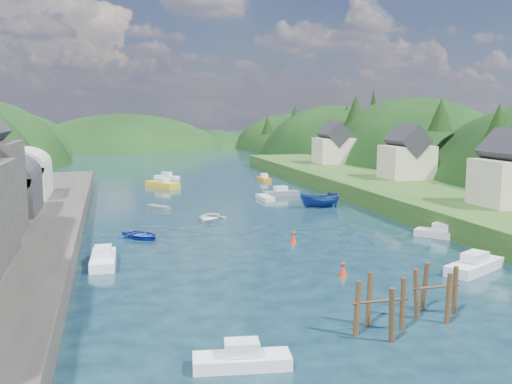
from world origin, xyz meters
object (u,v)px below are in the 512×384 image
object	(u,v)px
piling_cluster_near	(380,311)
piling_cluster_far	(436,296)
channel_buoy_far	(293,238)
channel_buoy_near	(343,270)

from	to	relation	value
piling_cluster_near	piling_cluster_far	size ratio (longest dim) A/B	1.03
piling_cluster_near	channel_buoy_far	xyz separation A→B (m)	(2.32, 22.77, -0.82)
piling_cluster_far	channel_buoy_far	bearing A→B (deg)	96.26
piling_cluster_near	channel_buoy_near	distance (m)	11.30
piling_cluster_near	channel_buoy_far	bearing A→B (deg)	84.19
piling_cluster_far	channel_buoy_near	bearing A→B (deg)	103.22
piling_cluster_near	piling_cluster_far	world-z (taller)	piling_cluster_near
piling_cluster_far	channel_buoy_far	xyz separation A→B (m)	(-2.31, 21.06, -0.77)
piling_cluster_near	piling_cluster_far	bearing A→B (deg)	20.25
piling_cluster_far	channel_buoy_near	size ratio (longest dim) A/B	3.30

